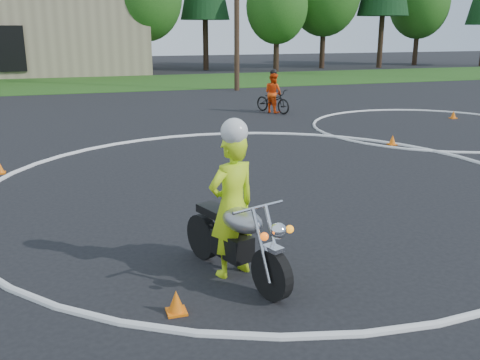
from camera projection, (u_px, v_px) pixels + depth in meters
name	position (u px, v px, depth m)	size (l,w,h in m)	color
ground	(323.00, 234.00, 9.00)	(120.00, 120.00, 0.00)	black
grass_strip	(133.00, 83.00, 33.75)	(120.00, 10.00, 0.02)	#1E4714
course_markings	(324.00, 164.00, 13.62)	(19.05, 19.05, 0.12)	silver
primary_motorcycle	(237.00, 239.00, 7.29)	(1.00, 2.20, 1.20)	black
rider_primary_grp	(232.00, 201.00, 7.28)	(0.86, 0.70, 2.23)	#C4F019
rider_second_grp	(273.00, 97.00, 21.76)	(1.34, 1.93, 1.76)	black
traffic_cones	(389.00, 167.00, 12.81)	(15.96, 11.95, 0.30)	orange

